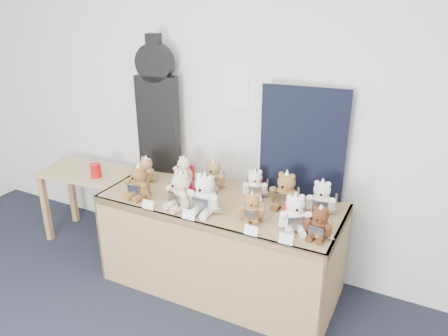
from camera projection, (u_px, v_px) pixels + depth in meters
The scene contains 22 objects.
room_shell at pixel (236, 89), 3.42m from camera, with size 6.00×6.00×6.00m.
display_table at pixel (216, 223), 3.29m from camera, with size 1.83×0.79×0.76m.
side_table at pixel (89, 183), 4.04m from camera, with size 0.89×0.56×0.70m.
guitar_case at pixel (157, 107), 3.63m from camera, with size 0.36×0.16×1.16m.
navy_board at pixel (303, 144), 3.21m from camera, with size 0.64×0.02×0.85m, color black.
red_cup at pixel (96, 171), 3.84m from camera, with size 0.09×0.09×0.12m, color #B90C0E.
teddy_front_far_left at pixel (139, 183), 3.30m from camera, with size 0.24×0.20×0.29m.
teddy_front_left at pixel (181, 192), 3.14m from camera, with size 0.26×0.25×0.32m.
teddy_front_centre at pixel (205, 195), 3.07m from camera, with size 0.27×0.22×0.33m.
teddy_front_right at pixel (252, 208), 2.97m from camera, with size 0.20×0.19×0.24m.
teddy_front_far_right at pixel (295, 214), 2.85m from camera, with size 0.24×0.23×0.29m.
teddy_front_end at pixel (319, 224), 2.76m from camera, with size 0.20×0.17×0.25m.
teddy_back_left at pixel (184, 171), 3.57m from camera, with size 0.20×0.19×0.25m.
teddy_back_centre_left at pixel (213, 175), 3.46m from camera, with size 0.23×0.20×0.27m.
teddy_back_centre_right at pixel (255, 185), 3.31m from camera, with size 0.21×0.20×0.26m.
teddy_back_right at pixel (286, 192), 3.15m from camera, with size 0.25×0.20×0.31m.
teddy_back_end at pixel (321, 199), 3.07m from camera, with size 0.23×0.20×0.28m.
teddy_back_far_left at pixel (146, 170), 3.59m from camera, with size 0.19×0.16×0.24m.
entry_card_a at pixel (148, 205), 3.15m from camera, with size 0.09×0.00×0.07m, color white.
entry_card_b at pixel (188, 215), 3.00m from camera, with size 0.10×0.00×0.07m, color white.
entry_card_c at pixel (251, 230), 2.81m from camera, with size 0.09×0.00×0.07m, color white.
entry_card_d at pixel (286, 239), 2.71m from camera, with size 0.09×0.00×0.07m, color white.
Camera 1 is at (1.42, -0.57, 2.24)m, focal length 35.00 mm.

